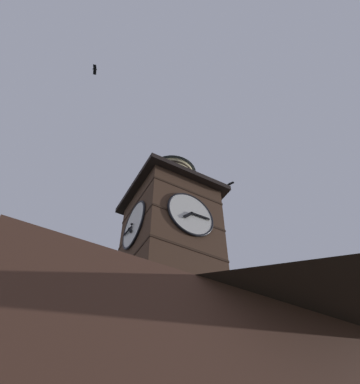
# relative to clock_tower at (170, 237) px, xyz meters

# --- Properties ---
(clock_tower) EXTENTS (4.10, 4.10, 9.26)m
(clock_tower) POSITION_rel_clock_tower_xyz_m (0.00, 0.00, 0.00)
(clock_tower) COLOR #4C3323
(clock_tower) RESTS_ON building_main
(flying_bird_high) EXTENTS (0.36, 0.61, 0.14)m
(flying_bird_high) POSITION_rel_clock_tower_xyz_m (5.32, 0.72, 9.14)
(flying_bird_high) COLOR black
(flying_bird_low) EXTENTS (0.38, 0.61, 0.13)m
(flying_bird_low) POSITION_rel_clock_tower_xyz_m (-5.17, -1.61, 7.44)
(flying_bird_low) COLOR black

